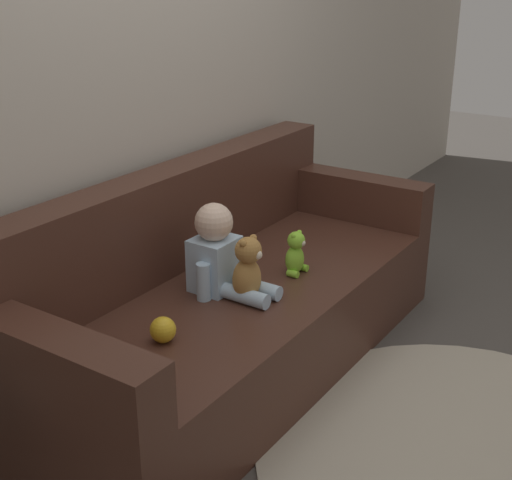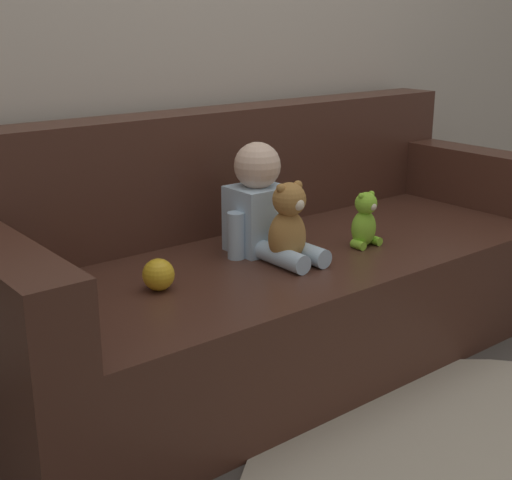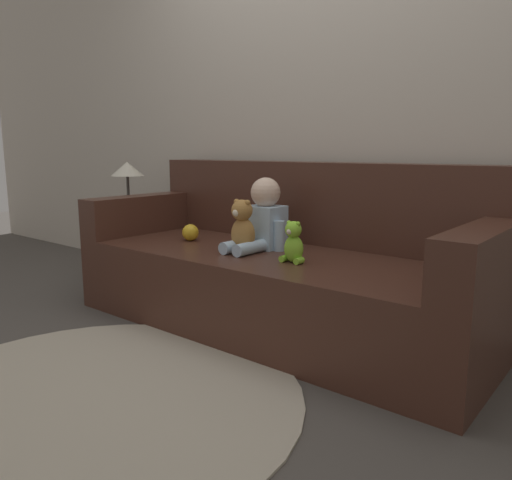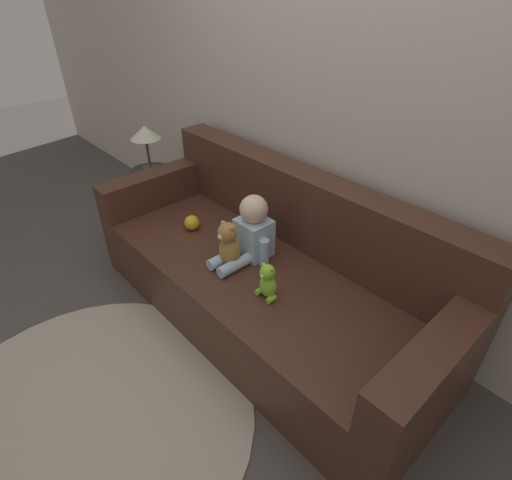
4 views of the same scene
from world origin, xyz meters
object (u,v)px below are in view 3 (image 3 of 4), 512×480
toy_ball (190,232)px  side_table (128,192)px  plush_toy_side (293,243)px  couch (282,269)px  teddy_bear_brown (243,226)px  person_baby (263,220)px

toy_ball → side_table: side_table is taller
plush_toy_side → toy_ball: plush_toy_side is taller
plush_toy_side → side_table: side_table is taller
plush_toy_side → couch: bearing=135.5°
couch → toy_ball: 0.59m
plush_toy_side → toy_ball: (-0.77, 0.09, -0.04)m
couch → teddy_bear_brown: size_ratio=8.07×
plush_toy_side → toy_ball: size_ratio=2.04×
couch → plush_toy_side: couch is taller
couch → toy_ball: (-0.55, -0.13, 0.15)m
teddy_bear_brown → plush_toy_side: teddy_bear_brown is taller
plush_toy_side → side_table: bearing=170.4°
couch → plush_toy_side: (0.21, -0.21, 0.19)m
side_table → couch: bearing=-2.3°
toy_ball → side_table: 0.84m
toy_ball → couch: bearing=12.7°
plush_toy_side → toy_ball: 0.77m
couch → toy_ball: bearing=-167.3°
teddy_bear_brown → side_table: side_table is taller
person_baby → toy_ball: size_ratio=3.92×
person_baby → plush_toy_side: size_ratio=1.92×
teddy_bear_brown → plush_toy_side: bearing=-4.5°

